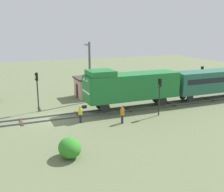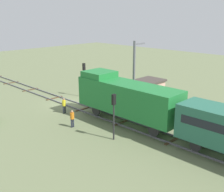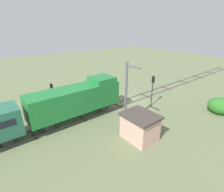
% 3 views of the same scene
% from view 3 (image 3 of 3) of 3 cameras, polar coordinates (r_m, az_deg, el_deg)
% --- Properties ---
extents(ground_plane, '(106.36, 106.36, 0.00)m').
position_cam_3_polar(ground_plane, '(27.38, 6.42, -1.35)').
color(ground_plane, '#66704C').
extents(railway_track, '(2.40, 70.91, 0.16)m').
position_cam_3_polar(railway_track, '(27.35, 6.43, -1.21)').
color(railway_track, '#595960').
rests_on(railway_track, ground).
extents(locomotive, '(2.90, 11.60, 4.60)m').
position_cam_3_polar(locomotive, '(21.20, -11.36, -0.75)').
color(locomotive, '#1E7233').
rests_on(locomotive, railway_track).
extents(traffic_signal_near, '(0.32, 0.34, 4.42)m').
position_cam_3_polar(traffic_signal_near, '(24.85, 13.14, 3.27)').
color(traffic_signal_near, '#262628').
rests_on(traffic_signal_near, ground).
extents(traffic_signal_mid, '(0.32, 0.34, 4.06)m').
position_cam_3_polar(traffic_signal_mid, '(23.51, -18.94, 0.92)').
color(traffic_signal_mid, '#262628').
rests_on(traffic_signal_mid, ground).
extents(worker_near_track, '(0.38, 0.38, 1.70)m').
position_cam_3_polar(worker_near_track, '(27.11, -0.84, 0.83)').
color(worker_near_track, '#262B38').
rests_on(worker_near_track, ground).
extents(worker_by_signal, '(0.38, 0.38, 1.70)m').
position_cam_3_polar(worker_by_signal, '(26.60, -9.65, 0.07)').
color(worker_by_signal, '#262B38').
rests_on(worker_by_signal, ground).
extents(catenary_mast, '(1.94, 0.28, 7.54)m').
position_cam_3_polar(catenary_mast, '(18.60, 4.70, 0.43)').
color(catenary_mast, '#595960').
rests_on(catenary_mast, ground).
extents(relay_hut, '(3.50, 2.90, 2.74)m').
position_cam_3_polar(relay_hut, '(18.08, 9.08, -9.79)').
color(relay_hut, '#D19E8C').
rests_on(relay_hut, ground).
extents(bush_near, '(2.02, 1.65, 1.47)m').
position_cam_3_polar(bush_near, '(34.28, -4.31, 4.95)').
color(bush_near, '#308526').
rests_on(bush_near, ground).
extents(bush_mid, '(2.95, 2.41, 2.14)m').
position_cam_3_polar(bush_mid, '(26.83, 31.68, -2.75)').
color(bush_mid, '#2C6F26').
rests_on(bush_mid, ground).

